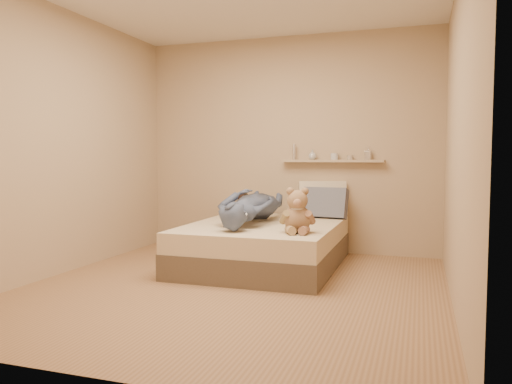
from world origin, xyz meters
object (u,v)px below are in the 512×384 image
(game_console, at_px, (238,216))
(dark_plush, at_px, (244,206))
(wall_shelf, at_px, (332,161))
(teddy_bear, at_px, (297,214))
(person, at_px, (250,206))
(bed, at_px, (264,245))
(pillow_cream, at_px, (322,199))
(pillow_grey, at_px, (325,203))

(game_console, distance_m, dark_plush, 1.08)
(wall_shelf, bearing_deg, game_console, -112.95)
(teddy_bear, bearing_deg, person, 140.92)
(game_console, relative_size, person, 0.11)
(teddy_bear, bearing_deg, bed, 132.59)
(person, bearing_deg, game_console, 94.54)
(teddy_bear, distance_m, pillow_cream, 1.35)
(person, distance_m, wall_shelf, 1.25)
(bed, height_order, pillow_cream, pillow_cream)
(game_console, relative_size, teddy_bear, 0.39)
(teddy_bear, bearing_deg, wall_shelf, 87.16)
(pillow_grey, height_order, person, person)
(teddy_bear, height_order, wall_shelf, wall_shelf)
(bed, distance_m, wall_shelf, 1.38)
(bed, relative_size, game_console, 11.67)
(teddy_bear, relative_size, dark_plush, 1.46)
(bed, height_order, game_console, game_console)
(teddy_bear, height_order, pillow_grey, teddy_bear)
(wall_shelf, bearing_deg, pillow_grey, -99.37)
(pillow_grey, relative_size, person, 0.33)
(dark_plush, height_order, person, person)
(pillow_cream, bearing_deg, wall_shelf, 40.08)
(pillow_grey, bearing_deg, game_console, -115.09)
(wall_shelf, bearing_deg, pillow_cream, -139.92)
(game_console, relative_size, pillow_grey, 0.33)
(dark_plush, xyz_separation_m, person, (0.24, -0.46, 0.06))
(pillow_cream, relative_size, person, 0.36)
(pillow_grey, bearing_deg, bed, -126.68)
(teddy_bear, bearing_deg, game_console, -174.43)
(dark_plush, height_order, pillow_grey, pillow_grey)
(teddy_bear, relative_size, pillow_cream, 0.77)
(pillow_grey, relative_size, wall_shelf, 0.42)
(bed, bearing_deg, teddy_bear, -47.41)
(dark_plush, bearing_deg, bed, -49.25)
(pillow_cream, bearing_deg, bed, -118.79)
(pillow_cream, height_order, pillow_grey, pillow_cream)
(bed, distance_m, person, 0.44)
(dark_plush, height_order, wall_shelf, wall_shelf)
(person, height_order, wall_shelf, wall_shelf)
(bed, xyz_separation_m, teddy_bear, (0.48, -0.52, 0.40))
(teddy_bear, relative_size, person, 0.28)
(pillow_grey, bearing_deg, person, -134.11)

